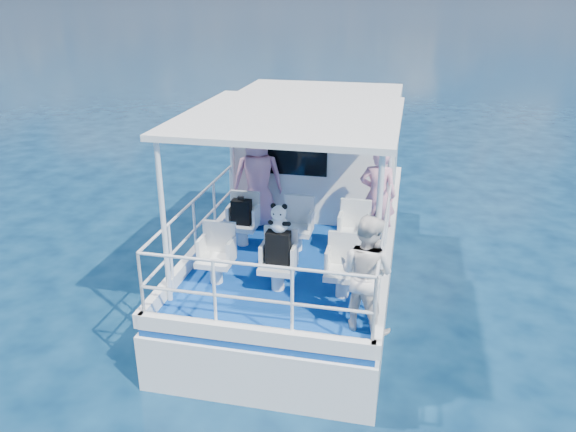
% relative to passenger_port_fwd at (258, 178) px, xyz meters
% --- Properties ---
extents(ground, '(2000.00, 2000.00, 0.00)m').
position_rel_passenger_port_fwd_xyz_m(ground, '(0.86, -1.05, -1.77)').
color(ground, '#071B33').
rests_on(ground, ground).
extents(hull, '(3.00, 7.00, 1.60)m').
position_rel_passenger_port_fwd_xyz_m(hull, '(0.86, -0.05, -1.77)').
color(hull, white).
rests_on(hull, ground).
extents(deck, '(2.90, 6.90, 0.10)m').
position_rel_passenger_port_fwd_xyz_m(deck, '(0.86, -0.05, -0.92)').
color(deck, '#0B3E9D').
rests_on(deck, hull).
extents(cabin, '(2.85, 2.00, 2.20)m').
position_rel_passenger_port_fwd_xyz_m(cabin, '(0.86, 1.25, 0.23)').
color(cabin, white).
rests_on(cabin, deck).
extents(canopy, '(3.00, 3.20, 0.08)m').
position_rel_passenger_port_fwd_xyz_m(canopy, '(0.86, -1.25, 1.37)').
color(canopy, white).
rests_on(canopy, cabin).
extents(canopy_posts, '(2.77, 2.97, 2.20)m').
position_rel_passenger_port_fwd_xyz_m(canopy_posts, '(0.86, -1.30, 0.23)').
color(canopy_posts, white).
rests_on(canopy_posts, deck).
extents(railings, '(2.84, 3.59, 1.00)m').
position_rel_passenger_port_fwd_xyz_m(railings, '(0.86, -1.62, -0.37)').
color(railings, white).
rests_on(railings, deck).
extents(seat_port_fwd, '(0.48, 0.46, 0.38)m').
position_rel_passenger_port_fwd_xyz_m(seat_port_fwd, '(-0.04, -0.85, -0.68)').
color(seat_port_fwd, white).
rests_on(seat_port_fwd, deck).
extents(seat_center_fwd, '(0.48, 0.46, 0.38)m').
position_rel_passenger_port_fwd_xyz_m(seat_center_fwd, '(0.86, -0.85, -0.68)').
color(seat_center_fwd, white).
rests_on(seat_center_fwd, deck).
extents(seat_stbd_fwd, '(0.48, 0.46, 0.38)m').
position_rel_passenger_port_fwd_xyz_m(seat_stbd_fwd, '(1.76, -0.85, -0.68)').
color(seat_stbd_fwd, white).
rests_on(seat_stbd_fwd, deck).
extents(seat_port_aft, '(0.48, 0.46, 0.38)m').
position_rel_passenger_port_fwd_xyz_m(seat_port_aft, '(-0.04, -2.15, -0.68)').
color(seat_port_aft, white).
rests_on(seat_port_aft, deck).
extents(seat_center_aft, '(0.48, 0.46, 0.38)m').
position_rel_passenger_port_fwd_xyz_m(seat_center_aft, '(0.86, -2.15, -0.68)').
color(seat_center_aft, white).
rests_on(seat_center_aft, deck).
extents(seat_stbd_aft, '(0.48, 0.46, 0.38)m').
position_rel_passenger_port_fwd_xyz_m(seat_stbd_aft, '(1.76, -2.15, -0.68)').
color(seat_stbd_aft, white).
rests_on(seat_stbd_aft, deck).
extents(passenger_port_fwd, '(0.76, 0.65, 1.74)m').
position_rel_passenger_port_fwd_xyz_m(passenger_port_fwd, '(0.00, 0.00, 0.00)').
color(passenger_port_fwd, pink).
rests_on(passenger_port_fwd, deck).
extents(passenger_stbd_fwd, '(0.59, 0.39, 1.62)m').
position_rel_passenger_port_fwd_xyz_m(passenger_stbd_fwd, '(2.06, -0.26, -0.06)').
color(passenger_stbd_fwd, pink).
rests_on(passenger_stbd_fwd, deck).
extents(passenger_stbd_aft, '(0.89, 0.82, 1.49)m').
position_rel_passenger_port_fwd_xyz_m(passenger_stbd_aft, '(2.11, -2.84, -0.13)').
color(passenger_stbd_aft, silver).
rests_on(passenger_stbd_aft, deck).
extents(backpack_port, '(0.31, 0.17, 0.41)m').
position_rel_passenger_port_fwd_xyz_m(backpack_port, '(-0.04, -0.87, -0.29)').
color(backpack_port, black).
rests_on(backpack_port, seat_port_fwd).
extents(backpack_center, '(0.32, 0.18, 0.49)m').
position_rel_passenger_port_fwd_xyz_m(backpack_center, '(0.87, -2.15, -0.25)').
color(backpack_center, black).
rests_on(backpack_center, seat_center_aft).
extents(compact_camera, '(0.09, 0.06, 0.06)m').
position_rel_passenger_port_fwd_xyz_m(compact_camera, '(-0.04, -0.87, -0.05)').
color(compact_camera, black).
rests_on(compact_camera, backpack_port).
extents(panda, '(0.26, 0.22, 0.40)m').
position_rel_passenger_port_fwd_xyz_m(panda, '(0.88, -2.14, 0.20)').
color(panda, white).
rests_on(panda, backpack_center).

